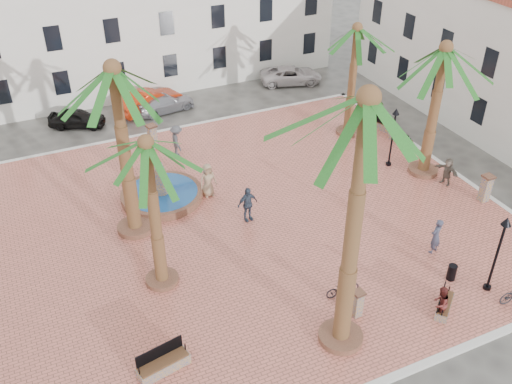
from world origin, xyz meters
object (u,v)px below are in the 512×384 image
palm_sw (148,161)px  lamppost_s (501,242)px  pedestrian_east (447,171)px  lamppost_e (394,127)px  cyclist_b (440,303)px  cyclist_a (436,236)px  pedestrian_fountain_a (208,180)px  bollard_se (357,303)px  car_black (77,118)px  bollard_n (152,136)px  bench_se (444,305)px  bollard_e (486,188)px  bench_s (163,364)px  palm_nw (115,90)px  palm_s (365,129)px  car_white (291,75)px  palm_ne (356,41)px  bicycle_a (343,288)px  bench_e (401,139)px  pedestrian_fountain_b (247,204)px  palm_e (443,64)px  fountain (162,193)px  car_silver (164,103)px  pedestrian_north (177,141)px  bench_ne (383,125)px  car_red (150,101)px  litter_bin (452,272)px

palm_sw → lamppost_s: 14.37m
pedestrian_east → lamppost_e: bearing=-163.9°
lamppost_e → cyclist_b: (-5.33, -10.74, -1.64)m
cyclist_a → pedestrian_fountain_a: 11.70m
bollard_se → car_black: (-7.16, 21.99, -0.19)m
bollard_n → cyclist_a: 17.44m
bench_se → bollard_e: size_ratio=1.02×
bench_s → bench_se: size_ratio=1.31×
pedestrian_east → cyclist_b: bearing=-54.6°
palm_nw → palm_s: (5.40, -10.14, 1.74)m
lamppost_s → car_white: lamppost_s is taller
palm_ne → bench_s: size_ratio=3.47×
bench_se → bicycle_a: bench_se is taller
car_black → bicycle_a: bearing=-135.8°
palm_ne → bench_e: size_ratio=4.22×
palm_s → bench_s: 11.08m
lamppost_e → pedestrian_fountain_b: size_ratio=1.91×
palm_e → pedestrian_fountain_a: size_ratio=4.07×
palm_nw → cyclist_b: bearing=-48.5°
lamppost_s → fountain: bearing=130.5°
fountain → pedestrian_east: fountain is taller
bench_s → car_black: 21.39m
palm_e → car_black: 22.69m
palm_sw → bench_s: bearing=-106.3°
bollard_n → car_silver: bearing=66.2°
bollard_n → pedestrian_fountain_a: 6.31m
bollard_n → car_white: (12.41, 5.75, -0.31)m
fountain → bollard_n: size_ratio=2.75×
pedestrian_north → palm_s: bearing=-171.3°
bollard_se → palm_e: bearing=39.3°
bench_ne → car_black: (-17.71, 8.85, 0.18)m
palm_sw → bench_s: 7.49m
palm_ne → cyclist_b: (-5.30, -15.13, -5.20)m
palm_ne → car_red: size_ratio=1.53×
palm_ne → bench_e: 6.65m
palm_ne → lamppost_e: size_ratio=1.98×
cyclist_a → car_red: bearing=-87.3°
fountain → lamppost_e: (12.90, -2.13, 2.12)m
bench_e → lamppost_e: size_ratio=0.47×
bench_s → bollard_n: bollard_n is taller
palm_e → car_white: bearing=92.6°
palm_ne → pedestrian_east: palm_ne is taller
pedestrian_fountain_b → car_silver: 14.12m
bench_se → pedestrian_east: bearing=10.3°
lamppost_s → litter_bin: size_ratio=4.97×
bench_s → pedestrian_north: size_ratio=1.04×
bench_e → bollard_e: bearing=172.3°
pedestrian_fountain_b → pedestrian_north: bearing=91.4°
bench_ne → cyclist_a: 12.35m
bench_se → car_silver: (-4.75, 23.12, 0.23)m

